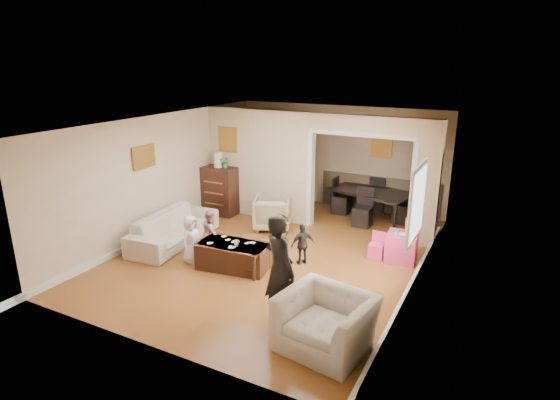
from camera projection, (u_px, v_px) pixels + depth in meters
The scene contains 27 objects.
floor at pixel (275, 253), 9.08m from camera, with size 7.00×7.00×0.00m, color #A26429.
partition_left at pixel (260, 164), 10.82m from camera, with size 2.75×0.18×2.60m, color beige.
partition_right at pixel (426, 184), 9.13m from camera, with size 0.55×0.18×2.60m, color beige.
partition_header at pixel (363, 124), 9.40m from camera, with size 2.22×0.18×0.35m, color beige.
window_pane at pixel (417, 204), 7.08m from camera, with size 0.03×0.95×1.10m, color white.
framed_art_partition at pixel (228, 139), 10.93m from camera, with size 0.45×0.03×0.55m, color brown.
framed_art_sofa_wall at pixel (144, 157), 9.22m from camera, with size 0.03×0.55×0.40m, color brown.
framed_art_alcove at pixel (382, 145), 11.00m from camera, with size 0.45×0.03×0.55m, color brown.
sofa at pixel (174, 228), 9.48m from camera, with size 2.23×0.87×0.65m, color beige.
armchair_back at pixel (272, 213), 10.27m from camera, with size 0.79×0.81×0.74m, color tan.
armchair_front at pixel (326, 322), 6.01m from camera, with size 1.16×1.01×0.75m, color beige.
dresser at pixel (220, 191), 11.20m from camera, with size 0.87×0.49×1.19m, color black.
table_lamp at pixel (218, 160), 10.96m from camera, with size 0.22×0.22×0.36m, color #F7EFC9.
potted_plant at pixel (225, 162), 10.89m from camera, with size 0.27×0.23×0.29m, color #32672D.
coffee_table at pixel (234, 256), 8.36m from camera, with size 1.28×0.64×0.48m, color #361A11.
coffee_cup at pixel (236, 243), 8.18m from camera, with size 0.10×0.10×0.10m, color silver.
play_table at pixel (401, 247), 8.67m from camera, with size 0.56×0.56×0.54m, color #E83D88.
cereal_box at pixel (411, 226), 8.58m from camera, with size 0.20×0.07×0.30m, color yellow.
cyan_cup at pixel (397, 232), 8.58m from camera, with size 0.08×0.08×0.08m, color #27B8C6.
toy_block at pixel (398, 230), 8.74m from camera, with size 0.08×0.06×0.05m, color red.
play_bowl at pixel (404, 235), 8.46m from camera, with size 0.20×0.20×0.05m, color silver.
dining_table at pixel (371, 204), 10.98m from camera, with size 1.92×1.07×0.68m, color black.
adult_person at pixel (280, 270), 6.45m from camera, with size 0.61×0.40×1.68m, color black.
child_kneel_a at pixel (191, 239), 8.54m from camera, with size 0.45×0.29×0.92m, color silver.
child_kneel_b at pixel (212, 233), 8.85m from camera, with size 0.45×0.35×0.93m, color #CB7F84.
child_toddler at pixel (303, 244), 8.48m from camera, with size 0.46×0.19×0.79m, color black.
craft_papers at pixel (232, 243), 8.33m from camera, with size 0.79×0.50×0.00m.
Camera 1 is at (3.93, -7.37, 3.72)m, focal length 29.13 mm.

